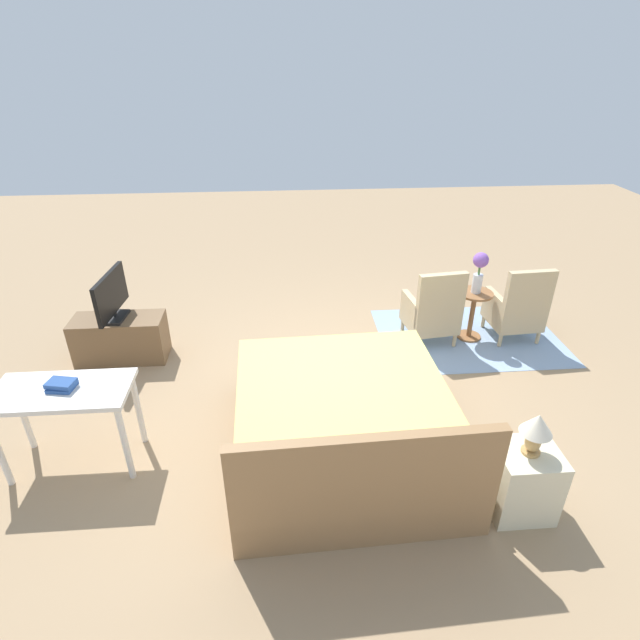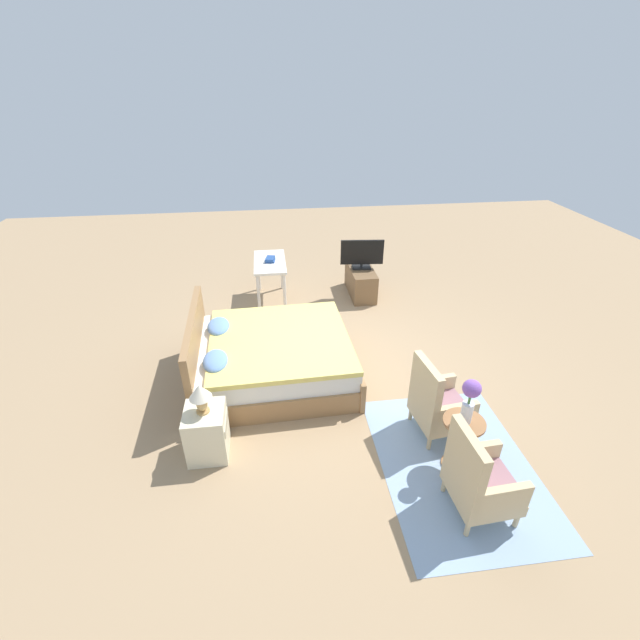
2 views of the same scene
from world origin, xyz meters
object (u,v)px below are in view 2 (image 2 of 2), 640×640
(table_lamp, at_px, (200,395))
(armchair_by_window_left, at_px, (479,480))
(side_table, at_px, (461,438))
(tv_flatscreen, at_px, (362,254))
(bed, at_px, (271,357))
(vanity_desk, at_px, (270,267))
(armchair_by_window_right, at_px, (437,404))
(nightstand, at_px, (207,432))
(book_stack, at_px, (270,259))
(flower_vase, at_px, (470,397))
(tv_stand, at_px, (361,281))

(table_lamp, bearing_deg, armchair_by_window_left, -112.31)
(side_table, bearing_deg, tv_flatscreen, 2.12)
(bed, distance_m, tv_flatscreen, 2.83)
(armchair_by_window_left, bearing_deg, vanity_desk, 20.88)
(armchair_by_window_right, height_order, nightstand, armchair_by_window_right)
(armchair_by_window_left, xyz_separation_m, nightstand, (1.00, 2.42, -0.11))
(tv_flatscreen, bearing_deg, table_lamp, 146.14)
(book_stack, bearing_deg, armchair_by_window_right, -153.83)
(tv_flatscreen, bearing_deg, book_stack, 92.81)
(side_table, distance_m, tv_flatscreen, 3.99)
(bed, relative_size, armchair_by_window_right, 2.20)
(table_lamp, bearing_deg, tv_flatscreen, -33.86)
(armchair_by_window_left, height_order, table_lamp, armchair_by_window_left)
(bed, height_order, nightstand, bed)
(bed, bearing_deg, side_table, -133.62)
(flower_vase, distance_m, tv_stand, 4.02)
(flower_vase, bearing_deg, vanity_desk, 23.94)
(flower_vase, bearing_deg, table_lamp, 78.73)
(bed, height_order, tv_flatscreen, tv_flatscreen)
(bed, xyz_separation_m, tv_flatscreen, (2.25, -1.65, 0.46))
(armchair_by_window_left, height_order, flower_vase, flower_vase)
(nightstand, xyz_separation_m, vanity_desk, (3.41, -0.74, 0.35))
(armchair_by_window_right, xyz_separation_m, vanity_desk, (3.41, 1.68, 0.24))
(flower_vase, distance_m, tv_flatscreen, 3.97)
(nightstand, bearing_deg, book_stack, -12.52)
(bed, xyz_separation_m, armchair_by_window_left, (-2.21, -1.74, 0.08))
(flower_vase, height_order, book_stack, flower_vase)
(armchair_by_window_right, relative_size, table_lamp, 2.79)
(side_table, height_order, tv_stand, side_table)
(nightstand, relative_size, book_stack, 2.41)
(tv_flatscreen, distance_m, book_stack, 1.58)
(armchair_by_window_left, xyz_separation_m, side_table, (0.50, -0.05, -0.01))
(flower_vase, height_order, tv_flatscreen, flower_vase)
(tv_flatscreen, bearing_deg, vanity_desk, 92.28)
(armchair_by_window_right, xyz_separation_m, table_lamp, (0.00, 2.43, 0.38))
(vanity_desk, bearing_deg, bed, 178.31)
(tv_stand, bearing_deg, bed, 143.76)
(bed, distance_m, book_stack, 2.23)
(armchair_by_window_right, relative_size, vanity_desk, 0.88)
(armchair_by_window_left, height_order, armchair_by_window_right, same)
(side_table, height_order, tv_flatscreen, tv_flatscreen)
(armchair_by_window_left, relative_size, table_lamp, 2.79)
(armchair_by_window_left, bearing_deg, armchair_by_window_right, -0.02)
(flower_vase, distance_m, book_stack, 4.26)
(armchair_by_window_right, bearing_deg, table_lamp, 89.93)
(armchair_by_window_right, xyz_separation_m, book_stack, (3.40, 1.67, 0.39))
(tv_flatscreen, bearing_deg, bed, 143.79)
(side_table, bearing_deg, bed, 46.38)
(armchair_by_window_right, distance_m, nightstand, 2.43)
(side_table, relative_size, tv_flatscreen, 0.80)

